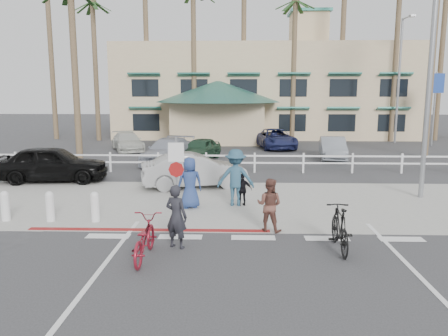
{
  "coord_description": "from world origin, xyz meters",
  "views": [
    {
      "loc": [
        -0.43,
        -10.83,
        3.92
      ],
      "look_at": [
        -0.88,
        3.16,
        1.5
      ],
      "focal_mm": 35.0,
      "sensor_mm": 36.0,
      "label": 1
    }
  ],
  "objects_px": {
    "car_white_sedan": "(194,170)",
    "car_red_compact": "(52,164)",
    "sign_post": "(177,175)",
    "bike_red": "(144,238)",
    "bike_black": "(340,228)"
  },
  "relations": [
    {
      "from": "sign_post",
      "to": "bike_black",
      "type": "bearing_deg",
      "value": -29.03
    },
    {
      "from": "sign_post",
      "to": "bike_red",
      "type": "relative_size",
      "value": 1.49
    },
    {
      "from": "bike_red",
      "to": "car_white_sedan",
      "type": "xyz_separation_m",
      "value": [
        0.4,
        8.06,
        0.21
      ]
    },
    {
      "from": "bike_red",
      "to": "car_red_compact",
      "type": "distance_m",
      "value": 10.86
    },
    {
      "from": "bike_black",
      "to": "car_red_compact",
      "type": "xyz_separation_m",
      "value": [
        -10.8,
        8.3,
        0.23
      ]
    },
    {
      "from": "bike_black",
      "to": "car_white_sedan",
      "type": "xyz_separation_m",
      "value": [
        -4.38,
        7.33,
        0.14
      ]
    },
    {
      "from": "sign_post",
      "to": "car_red_compact",
      "type": "relative_size",
      "value": 0.61
    },
    {
      "from": "sign_post",
      "to": "car_white_sedan",
      "type": "distance_m",
      "value": 4.92
    },
    {
      "from": "sign_post",
      "to": "car_red_compact",
      "type": "height_order",
      "value": "sign_post"
    },
    {
      "from": "sign_post",
      "to": "bike_black",
      "type": "distance_m",
      "value": 5.14
    },
    {
      "from": "car_white_sedan",
      "to": "car_red_compact",
      "type": "bearing_deg",
      "value": 66.76
    },
    {
      "from": "car_white_sedan",
      "to": "car_red_compact",
      "type": "distance_m",
      "value": 6.5
    },
    {
      "from": "sign_post",
      "to": "bike_red",
      "type": "height_order",
      "value": "sign_post"
    },
    {
      "from": "bike_black",
      "to": "car_white_sedan",
      "type": "relative_size",
      "value": 0.44
    },
    {
      "from": "bike_black",
      "to": "sign_post",
      "type": "bearing_deg",
      "value": -27.62
    }
  ]
}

